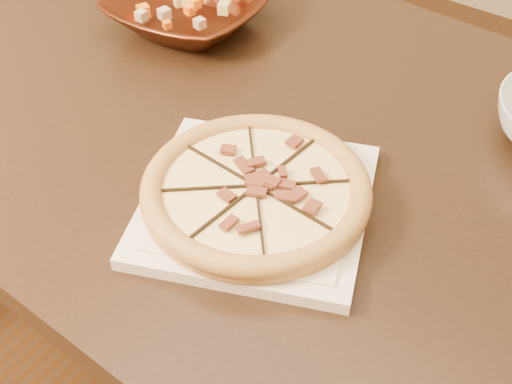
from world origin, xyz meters
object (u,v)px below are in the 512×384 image
bronze_bowl (189,10)px  pizza (256,190)px  dining_table (251,164)px  plate (256,203)px

bronze_bowl → pizza: bearing=-39.7°
dining_table → pizza: bearing=-51.7°
bronze_bowl → dining_table: bearing=-30.6°
dining_table → bronze_bowl: size_ratio=5.28×
dining_table → pizza: 0.25m
dining_table → bronze_bowl: bronze_bowl is taller
plate → dining_table: bearing=128.3°
plate → bronze_bowl: size_ratio=1.38×
pizza → bronze_bowl: bronze_bowl is taller
dining_table → bronze_bowl: 0.31m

